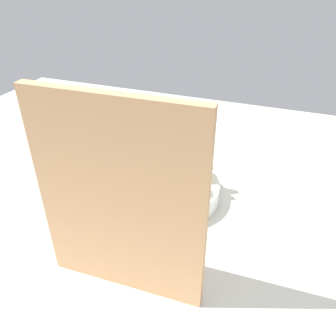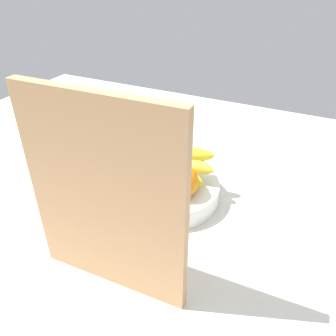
{
  "view_description": "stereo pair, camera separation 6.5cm",
  "coord_description": "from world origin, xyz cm",
  "px_view_note": "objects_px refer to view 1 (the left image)",
  "views": [
    {
      "loc": [
        -24.05,
        61.64,
        51.13
      ],
      "look_at": [
        -0.27,
        -1.86,
        8.6
      ],
      "focal_mm": 36.93,
      "sensor_mm": 36.0,
      "label": 1
    },
    {
      "loc": [
        -30.02,
        59.07,
        51.13
      ],
      "look_at": [
        -0.27,
        -1.86,
        8.6
      ],
      "focal_mm": 36.93,
      "sensor_mm": 36.0,
      "label": 2
    }
  ],
  "objects_px": {
    "cutting_board": "(119,204)",
    "orange_front_right": "(185,181)",
    "banana_bunch": "(177,161)",
    "orange_center": "(167,158)",
    "fruit_bowl": "(168,190)",
    "orange_front_left": "(142,175)"
  },
  "relations": [
    {
      "from": "orange_front_right",
      "to": "orange_center",
      "type": "xyz_separation_m",
      "value": [
        0.07,
        -0.08,
        0.0
      ]
    },
    {
      "from": "fruit_bowl",
      "to": "orange_front_right",
      "type": "bearing_deg",
      "value": 149.76
    },
    {
      "from": "fruit_bowl",
      "to": "orange_center",
      "type": "relative_size",
      "value": 3.56
    },
    {
      "from": "banana_bunch",
      "to": "fruit_bowl",
      "type": "bearing_deg",
      "value": 71.47
    },
    {
      "from": "cutting_board",
      "to": "orange_front_right",
      "type": "bearing_deg",
      "value": -99.55
    },
    {
      "from": "fruit_bowl",
      "to": "orange_front_right",
      "type": "height_order",
      "value": "orange_front_right"
    },
    {
      "from": "orange_center",
      "to": "cutting_board",
      "type": "height_order",
      "value": "cutting_board"
    },
    {
      "from": "orange_front_right",
      "to": "orange_center",
      "type": "relative_size",
      "value": 1.0
    },
    {
      "from": "orange_center",
      "to": "banana_bunch",
      "type": "height_order",
      "value": "banana_bunch"
    },
    {
      "from": "orange_front_left",
      "to": "orange_front_right",
      "type": "distance_m",
      "value": 0.1
    },
    {
      "from": "orange_center",
      "to": "orange_front_left",
      "type": "bearing_deg",
      "value": 74.61
    },
    {
      "from": "orange_front_left",
      "to": "cutting_board",
      "type": "xyz_separation_m",
      "value": [
        -0.07,
        0.22,
        0.1
      ]
    },
    {
      "from": "orange_front_right",
      "to": "cutting_board",
      "type": "xyz_separation_m",
      "value": [
        0.03,
        0.24,
        0.1
      ]
    },
    {
      "from": "fruit_bowl",
      "to": "cutting_board",
      "type": "distance_m",
      "value": 0.31
    },
    {
      "from": "orange_front_left",
      "to": "orange_front_right",
      "type": "relative_size",
      "value": 1.0
    },
    {
      "from": "fruit_bowl",
      "to": "cutting_board",
      "type": "height_order",
      "value": "cutting_board"
    },
    {
      "from": "fruit_bowl",
      "to": "orange_front_left",
      "type": "height_order",
      "value": "orange_front_left"
    },
    {
      "from": "banana_bunch",
      "to": "cutting_board",
      "type": "bearing_deg",
      "value": 91.47
    },
    {
      "from": "banana_bunch",
      "to": "orange_front_right",
      "type": "bearing_deg",
      "value": 123.31
    },
    {
      "from": "fruit_bowl",
      "to": "orange_front_right",
      "type": "relative_size",
      "value": 3.56
    },
    {
      "from": "fruit_bowl",
      "to": "orange_center",
      "type": "distance_m",
      "value": 0.08
    },
    {
      "from": "orange_front_left",
      "to": "orange_front_right",
      "type": "height_order",
      "value": "same"
    }
  ]
}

